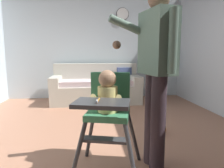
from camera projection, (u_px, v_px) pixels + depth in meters
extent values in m
cube|color=#A26E54|center=(104.00, 149.00, 2.42)|extent=(5.87, 7.12, 0.10)
cube|color=silver|center=(95.00, 46.00, 4.97)|extent=(5.07, 0.06, 2.54)
cube|color=beige|center=(96.00, 93.00, 4.55)|extent=(1.94, 0.84, 0.40)
cube|color=beige|center=(96.00, 73.00, 4.81)|extent=(1.94, 0.22, 0.46)
cube|color=beige|center=(56.00, 81.00, 4.41)|extent=(0.20, 0.84, 0.20)
cube|color=beige|center=(135.00, 80.00, 4.61)|extent=(0.20, 0.84, 0.20)
cube|color=beige|center=(77.00, 83.00, 4.42)|extent=(0.76, 0.60, 0.11)
cube|color=beige|center=(115.00, 82.00, 4.51)|extent=(0.76, 0.60, 0.11)
cube|color=#3D4C75|center=(124.00, 75.00, 4.77)|extent=(0.35, 0.17, 0.34)
cylinder|color=#323336|center=(77.00, 156.00, 1.62)|extent=(0.19, 0.14, 0.55)
cylinder|color=#323336|center=(132.00, 160.00, 1.56)|extent=(0.14, 0.19, 0.55)
cylinder|color=#323336|center=(90.00, 134.00, 2.05)|extent=(0.14, 0.19, 0.55)
cylinder|color=#323336|center=(134.00, 137.00, 1.99)|extent=(0.19, 0.14, 0.55)
cube|color=#34754F|center=(108.00, 114.00, 1.76)|extent=(0.44, 0.44, 0.05)
cube|color=#34754F|center=(111.00, 90.00, 1.88)|extent=(0.37, 0.16, 0.33)
cube|color=#323336|center=(102.00, 103.00, 1.45)|extent=(0.45, 0.35, 0.03)
cube|color=#323336|center=(106.00, 140.00, 1.68)|extent=(0.41, 0.20, 0.02)
cylinder|color=#E0CF7C|center=(108.00, 99.00, 1.72)|extent=(0.21, 0.21, 0.22)
sphere|color=#997051|center=(107.00, 79.00, 1.68)|extent=(0.15, 0.15, 0.15)
cylinder|color=#E0CF7C|center=(95.00, 99.00, 1.69)|extent=(0.08, 0.15, 0.10)
cylinder|color=#E0CF7C|center=(119.00, 99.00, 1.67)|extent=(0.08, 0.15, 0.10)
cylinder|color=#C67A23|center=(98.00, 100.00, 1.45)|extent=(0.04, 0.13, 0.01)
cube|color=white|center=(97.00, 101.00, 1.39)|extent=(0.02, 0.03, 0.02)
cylinder|color=#32262C|center=(152.00, 119.00, 1.97)|extent=(0.14, 0.14, 0.90)
cylinder|color=#32262C|center=(158.00, 123.00, 1.86)|extent=(0.14, 0.14, 0.90)
cube|color=#51685A|center=(157.00, 43.00, 1.81)|extent=(0.27, 0.43, 0.57)
cylinder|color=#51685A|center=(132.00, 28.00, 1.91)|extent=(0.48, 0.16, 0.23)
sphere|color=brown|center=(117.00, 45.00, 1.88)|extent=(0.08, 0.08, 0.08)
cylinder|color=#51685A|center=(173.00, 41.00, 1.58)|extent=(0.07, 0.07, 0.51)
sphere|color=orange|center=(161.00, 129.00, 2.73)|extent=(0.15, 0.15, 0.15)
cylinder|color=white|center=(123.00, 14.00, 4.88)|extent=(0.28, 0.03, 0.28)
cylinder|color=black|center=(122.00, 14.00, 4.89)|extent=(0.31, 0.02, 0.31)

